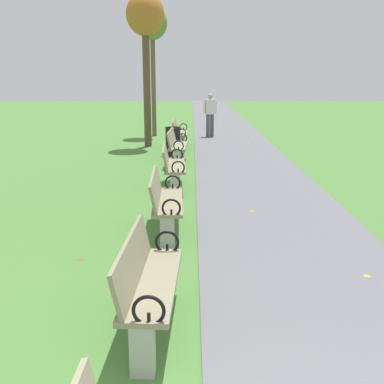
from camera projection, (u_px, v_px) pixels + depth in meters
The scene contains 11 objects.
paved_walkway at pixel (224, 132), 19.42m from camera, with size 2.67×44.00×0.02m, color slate.
park_bench_2 at pixel (146, 281), 4.41m from camera, with size 0.54×1.62×0.90m.
park_bench_3 at pixel (163, 201), 7.16m from camera, with size 0.52×1.61×0.90m.
park_bench_4 at pixel (170, 165), 9.90m from camera, with size 0.54×1.62×0.90m.
park_bench_5 at pixel (174, 145), 12.63m from camera, with size 0.55×1.62×0.90m.
park_bench_6 at pixel (177, 133), 15.22m from camera, with size 0.50×1.61×0.90m.
tree_2 at pixel (143, 22), 14.68m from camera, with size 1.21×1.21×4.85m.
tree_3 at pixel (150, 27), 17.26m from camera, with size 1.11×1.11×4.80m.
pedestrian_walking at pixel (208, 113), 17.71m from camera, with size 0.52×0.28×1.62m.
trash_bin at pixel (171, 141), 13.86m from camera, with size 0.48×0.48×0.84m.
scattered_leaves at pixel (194, 196), 9.30m from camera, with size 4.65×18.62×0.02m.
Camera 1 is at (-0.08, -1.43, 2.39)m, focal length 43.67 mm.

